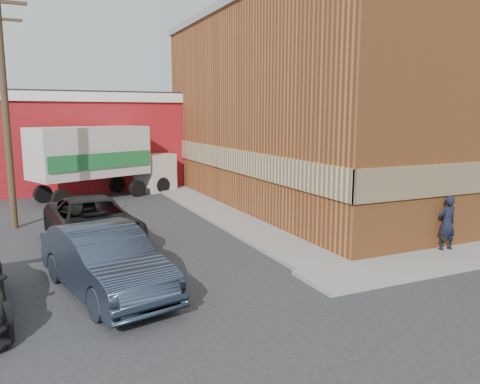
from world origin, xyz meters
name	(u,v)px	position (x,y,z in m)	size (l,w,h in m)	color
ground	(307,272)	(0.00, 0.00, 0.00)	(90.00, 90.00, 0.00)	#28282B
brick_building	(356,107)	(8.50, 9.00, 4.68)	(14.25, 18.25, 9.36)	#A3592A
sidewalk_west	(212,209)	(0.60, 9.00, 0.06)	(1.80, 18.00, 0.12)	gray
warehouse	(43,140)	(-6.00, 20.00, 2.81)	(16.30, 8.30, 5.60)	maroon
utility_pole	(5,103)	(-7.50, 9.00, 4.75)	(2.00, 0.26, 9.00)	#4C3926
man	(447,223)	(4.93, -0.25, 0.98)	(0.63, 0.41, 1.72)	black
sedan	(106,261)	(-5.30, 0.73, 0.82)	(1.74, 4.98, 1.64)	#283344
suv_a	(93,222)	(-5.03, 5.40, 0.77)	(2.57, 5.58, 1.55)	black
box_truck	(103,157)	(-3.33, 14.42, 2.14)	(7.78, 4.96, 3.70)	silver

